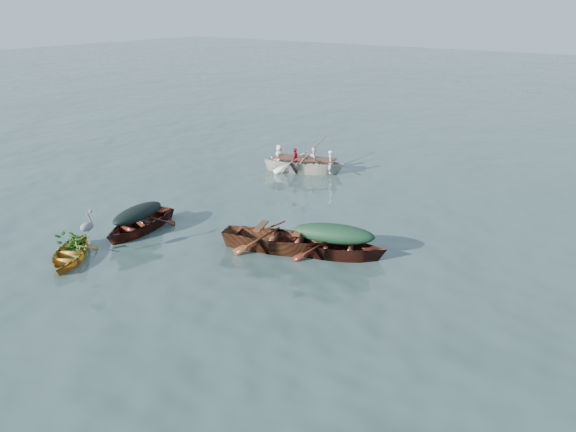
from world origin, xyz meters
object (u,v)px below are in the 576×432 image
(rowed_boat, at_px, (304,172))
(open_wooden_boat, at_px, (280,250))
(dark_covered_boat, at_px, (140,232))
(green_tarp_boat, at_px, (333,256))
(yellow_dinghy, at_px, (70,260))
(heron, at_px, (88,231))

(rowed_boat, bearing_deg, open_wooden_boat, -170.50)
(dark_covered_boat, relative_size, rowed_boat, 0.78)
(dark_covered_boat, xyz_separation_m, green_tarp_boat, (5.58, 1.90, 0.00))
(open_wooden_boat, xyz_separation_m, rowed_boat, (-3.71, 6.61, 0.00))
(yellow_dinghy, height_order, heron, heron)
(green_tarp_boat, height_order, open_wooden_boat, open_wooden_boat)
(open_wooden_boat, distance_m, heron, 5.12)
(yellow_dinghy, xyz_separation_m, open_wooden_boat, (4.14, 3.78, 0.00))
(green_tarp_boat, bearing_deg, yellow_dinghy, 107.31)
(rowed_boat, height_order, heron, heron)
(yellow_dinghy, height_order, rowed_boat, rowed_boat)
(open_wooden_boat, bearing_deg, yellow_dinghy, 113.43)
(green_tarp_boat, xyz_separation_m, heron, (-5.13, -3.92, 0.80))
(dark_covered_boat, distance_m, open_wooden_boat, 4.42)
(green_tarp_boat, bearing_deg, heron, 106.77)
(green_tarp_boat, bearing_deg, dark_covered_boat, 88.21)
(dark_covered_boat, relative_size, green_tarp_boat, 0.89)
(green_tarp_boat, height_order, heron, heron)
(heron, bearing_deg, yellow_dinghy, -174.81)
(open_wooden_boat, xyz_separation_m, heron, (-3.74, -3.40, 0.80))
(dark_covered_boat, distance_m, green_tarp_boat, 5.90)
(yellow_dinghy, bearing_deg, rowed_boat, 48.54)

